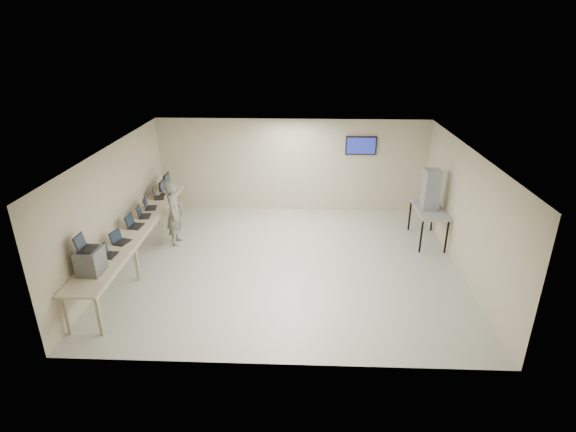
{
  "coord_description": "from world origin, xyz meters",
  "views": [
    {
      "loc": [
        0.39,
        -9.47,
        5.23
      ],
      "look_at": [
        0.0,
        0.2,
        1.15
      ],
      "focal_mm": 28.0,
      "sensor_mm": 36.0,
      "label": 1
    }
  ],
  "objects_px": {
    "equipment_box": "(90,261)",
    "soldier": "(175,213)",
    "workbench": "(136,230)",
    "side_table": "(429,211)"
  },
  "relations": [
    {
      "from": "workbench",
      "to": "side_table",
      "type": "relative_size",
      "value": 3.87
    },
    {
      "from": "workbench",
      "to": "equipment_box",
      "type": "relative_size",
      "value": 12.02
    },
    {
      "from": "workbench",
      "to": "soldier",
      "type": "height_order",
      "value": "soldier"
    },
    {
      "from": "equipment_box",
      "to": "soldier",
      "type": "relative_size",
      "value": 0.29
    },
    {
      "from": "soldier",
      "to": "side_table",
      "type": "height_order",
      "value": "soldier"
    },
    {
      "from": "equipment_box",
      "to": "side_table",
      "type": "height_order",
      "value": "equipment_box"
    },
    {
      "from": "side_table",
      "to": "workbench",
      "type": "bearing_deg",
      "value": -169.09
    },
    {
      "from": "equipment_box",
      "to": "soldier",
      "type": "height_order",
      "value": "soldier"
    },
    {
      "from": "workbench",
      "to": "soldier",
      "type": "distance_m",
      "value": 1.19
    },
    {
      "from": "equipment_box",
      "to": "soldier",
      "type": "xyz_separation_m",
      "value": [
        0.71,
        3.15,
        -0.3
      ]
    }
  ]
}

